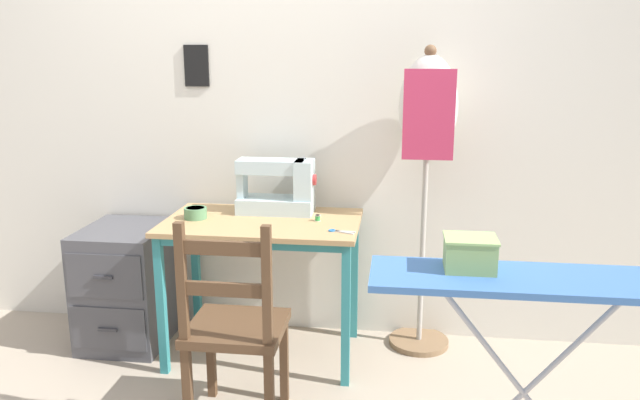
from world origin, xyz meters
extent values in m
plane|color=tan|center=(0.00, 0.00, 0.00)|extent=(14.00, 14.00, 0.00)
cube|color=silver|center=(0.00, 0.67, 1.27)|extent=(10.00, 0.05, 2.55)
cube|color=black|center=(-0.42, 0.64, 1.48)|extent=(0.13, 0.01, 0.22)
cube|color=tan|center=(0.00, 0.30, 0.72)|extent=(0.98, 0.60, 0.02)
cube|color=teal|center=(0.00, 0.04, 0.69)|extent=(0.90, 0.03, 0.04)
cube|color=teal|center=(-0.45, 0.04, 0.35)|extent=(0.04, 0.04, 0.71)
cube|color=teal|center=(0.45, 0.04, 0.35)|extent=(0.04, 0.04, 0.71)
cube|color=teal|center=(-0.45, 0.56, 0.35)|extent=(0.04, 0.04, 0.71)
cube|color=teal|center=(0.45, 0.56, 0.35)|extent=(0.04, 0.04, 0.71)
cube|color=silver|center=(0.04, 0.46, 0.77)|extent=(0.39, 0.19, 0.08)
cube|color=silver|center=(0.19, 0.46, 0.91)|extent=(0.09, 0.16, 0.20)
cube|color=silver|center=(0.02, 0.46, 0.98)|extent=(0.35, 0.14, 0.07)
cube|color=silver|center=(-0.14, 0.46, 0.88)|extent=(0.04, 0.10, 0.13)
cylinder|color=#B22D2D|center=(0.24, 0.46, 0.91)|extent=(0.02, 0.06, 0.06)
cylinder|color=#99999E|center=(0.19, 0.46, 1.02)|extent=(0.01, 0.01, 0.02)
cylinder|color=#56895B|center=(-0.34, 0.29, 0.76)|extent=(0.11, 0.11, 0.06)
cylinder|color=#2F4B32|center=(-0.34, 0.29, 0.78)|extent=(0.09, 0.09, 0.01)
cube|color=silver|center=(0.43, 0.14, 0.73)|extent=(0.10, 0.02, 0.00)
cube|color=silver|center=(0.43, 0.13, 0.73)|extent=(0.09, 0.05, 0.00)
torus|color=#2870B7|center=(0.37, 0.15, 0.73)|extent=(0.03, 0.03, 0.01)
torus|color=#2870B7|center=(0.37, 0.16, 0.73)|extent=(0.03, 0.03, 0.01)
cylinder|color=green|center=(0.28, 0.32, 0.75)|extent=(0.03, 0.03, 0.03)
cylinder|color=beige|center=(0.28, 0.32, 0.76)|extent=(0.03, 0.03, 0.00)
cylinder|color=beige|center=(0.28, 0.32, 0.73)|extent=(0.03, 0.03, 0.00)
cube|color=#513823|center=(0.02, -0.30, 0.42)|extent=(0.40, 0.38, 0.04)
cube|color=#513823|center=(-0.15, -0.14, 0.20)|extent=(0.04, 0.04, 0.40)
cube|color=#513823|center=(0.19, -0.14, 0.20)|extent=(0.04, 0.04, 0.40)
cube|color=#513823|center=(-0.15, -0.46, 0.20)|extent=(0.04, 0.04, 0.40)
cube|color=#513823|center=(0.19, -0.46, 0.20)|extent=(0.04, 0.04, 0.40)
cube|color=#513823|center=(-0.15, -0.46, 0.68)|extent=(0.04, 0.04, 0.48)
cube|color=#513823|center=(0.19, -0.46, 0.68)|extent=(0.04, 0.04, 0.48)
cube|color=#513823|center=(0.02, -0.46, 0.83)|extent=(0.34, 0.02, 0.06)
cube|color=#513823|center=(0.02, -0.46, 0.66)|extent=(0.34, 0.02, 0.06)
cube|color=#4C4C51|center=(-0.77, 0.37, 0.32)|extent=(0.43, 0.51, 0.64)
cube|color=#46464B|center=(-0.77, 0.11, 0.46)|extent=(0.40, 0.01, 0.23)
cube|color=#333338|center=(-0.77, 0.10, 0.46)|extent=(0.10, 0.01, 0.02)
cube|color=#46464B|center=(-0.77, 0.11, 0.18)|extent=(0.40, 0.01, 0.23)
cube|color=#333338|center=(-0.77, 0.10, 0.18)|extent=(0.10, 0.01, 0.02)
cylinder|color=#846647|center=(0.81, 0.51, 0.01)|extent=(0.32, 0.32, 0.03)
cylinder|color=#ADA89E|center=(0.81, 0.51, 0.57)|extent=(0.03, 0.03, 1.07)
ellipsoid|color=beige|center=(0.81, 0.51, 1.28)|extent=(0.29, 0.21, 0.52)
sphere|color=brown|center=(0.81, 0.51, 1.56)|extent=(0.06, 0.06, 0.06)
cube|color=#C63356|center=(0.81, 0.40, 1.26)|extent=(0.25, 0.01, 0.44)
cube|color=#3D6BAD|center=(1.13, -0.64, 0.82)|extent=(1.08, 0.31, 0.02)
cylinder|color=#B7B7BC|center=(1.13, -0.64, 0.40)|extent=(0.66, 0.02, 0.82)
cylinder|color=#B7B7BC|center=(1.13, -0.64, 0.40)|extent=(0.66, 0.02, 0.82)
cube|color=#8EB266|center=(0.92, -0.59, 0.89)|extent=(0.17, 0.14, 0.11)
cube|color=#9DC470|center=(0.92, -0.59, 0.94)|extent=(0.18, 0.15, 0.01)
camera|label=1|loc=(0.68, -2.66, 1.56)|focal=35.00mm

